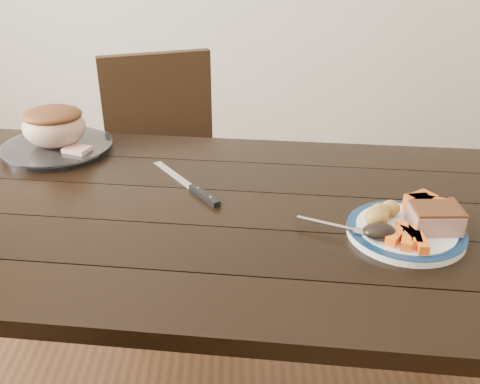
{
  "coord_description": "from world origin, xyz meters",
  "views": [
    {
      "loc": [
        0.07,
        -1.14,
        1.38
      ],
      "look_at": [
        0.08,
        -0.02,
        0.8
      ],
      "focal_mm": 40.0,
      "sensor_mm": 36.0,
      "label": 1
    }
  ],
  "objects_px": {
    "pork_slice": "(435,219)",
    "carving_knife": "(196,190)",
    "chair_far": "(166,166)",
    "dining_table": "(208,239)",
    "roast_joint": "(54,127)",
    "fork": "(341,228)",
    "serving_platter": "(58,148)",
    "dinner_plate": "(406,232)"
  },
  "relations": [
    {
      "from": "serving_platter",
      "to": "carving_knife",
      "type": "xyz_separation_m",
      "value": [
        0.43,
        -0.27,
        -0.0
      ]
    },
    {
      "from": "chair_far",
      "to": "pork_slice",
      "type": "height_order",
      "value": "chair_far"
    },
    {
      "from": "dining_table",
      "to": "dinner_plate",
      "type": "bearing_deg",
      "value": -16.46
    },
    {
      "from": "dining_table",
      "to": "roast_joint",
      "type": "xyz_separation_m",
      "value": [
        -0.47,
        0.35,
        0.17
      ]
    },
    {
      "from": "carving_knife",
      "to": "dinner_plate",
      "type": "bearing_deg",
      "value": 31.64
    },
    {
      "from": "dinner_plate",
      "to": "pork_slice",
      "type": "bearing_deg",
      "value": -4.76
    },
    {
      "from": "serving_platter",
      "to": "chair_far",
      "type": "bearing_deg",
      "value": 55.36
    },
    {
      "from": "dinner_plate",
      "to": "roast_joint",
      "type": "relative_size",
      "value": 1.41
    },
    {
      "from": "dining_table",
      "to": "serving_platter",
      "type": "height_order",
      "value": "serving_platter"
    },
    {
      "from": "dining_table",
      "to": "carving_knife",
      "type": "height_order",
      "value": "carving_knife"
    },
    {
      "from": "dinner_plate",
      "to": "chair_far",
      "type": "bearing_deg",
      "value": 126.73
    },
    {
      "from": "pork_slice",
      "to": "carving_knife",
      "type": "relative_size",
      "value": 0.38
    },
    {
      "from": "chair_far",
      "to": "fork",
      "type": "distance_m",
      "value": 1.03
    },
    {
      "from": "chair_far",
      "to": "dinner_plate",
      "type": "xyz_separation_m",
      "value": [
        0.65,
        -0.87,
        0.23
      ]
    },
    {
      "from": "dining_table",
      "to": "fork",
      "type": "height_order",
      "value": "fork"
    },
    {
      "from": "chair_far",
      "to": "pork_slice",
      "type": "relative_size",
      "value": 8.92
    },
    {
      "from": "pork_slice",
      "to": "carving_knife",
      "type": "height_order",
      "value": "pork_slice"
    },
    {
      "from": "chair_far",
      "to": "serving_platter",
      "type": "bearing_deg",
      "value": 38.33
    },
    {
      "from": "carving_knife",
      "to": "dining_table",
      "type": "bearing_deg",
      "value": -12.54
    },
    {
      "from": "roast_joint",
      "to": "fork",
      "type": "bearing_deg",
      "value": -32.04
    },
    {
      "from": "roast_joint",
      "to": "dining_table",
      "type": "bearing_deg",
      "value": -36.77
    },
    {
      "from": "fork",
      "to": "dinner_plate",
      "type": "bearing_deg",
      "value": 25.89
    },
    {
      "from": "dining_table",
      "to": "fork",
      "type": "bearing_deg",
      "value": -23.67
    },
    {
      "from": "dinner_plate",
      "to": "dining_table",
      "type": "bearing_deg",
      "value": 163.54
    },
    {
      "from": "dinner_plate",
      "to": "pork_slice",
      "type": "distance_m",
      "value": 0.07
    },
    {
      "from": "pork_slice",
      "to": "roast_joint",
      "type": "distance_m",
      "value": 1.09
    },
    {
      "from": "fork",
      "to": "carving_knife",
      "type": "distance_m",
      "value": 0.39
    },
    {
      "from": "carving_knife",
      "to": "serving_platter",
      "type": "bearing_deg",
      "value": -156.57
    },
    {
      "from": "pork_slice",
      "to": "roast_joint",
      "type": "relative_size",
      "value": 0.57
    },
    {
      "from": "dinner_plate",
      "to": "serving_platter",
      "type": "relative_size",
      "value": 0.82
    },
    {
      "from": "chair_far",
      "to": "carving_knife",
      "type": "distance_m",
      "value": 0.72
    },
    {
      "from": "dining_table",
      "to": "chair_far",
      "type": "relative_size",
      "value": 1.82
    },
    {
      "from": "chair_far",
      "to": "dinner_plate",
      "type": "distance_m",
      "value": 1.11
    },
    {
      "from": "dinner_plate",
      "to": "serving_platter",
      "type": "bearing_deg",
      "value": 152.25
    },
    {
      "from": "serving_platter",
      "to": "pork_slice",
      "type": "height_order",
      "value": "pork_slice"
    },
    {
      "from": "pork_slice",
      "to": "fork",
      "type": "relative_size",
      "value": 0.62
    },
    {
      "from": "serving_platter",
      "to": "carving_knife",
      "type": "relative_size",
      "value": 1.15
    },
    {
      "from": "chair_far",
      "to": "fork",
      "type": "bearing_deg",
      "value": 103.03
    },
    {
      "from": "dining_table",
      "to": "dinner_plate",
      "type": "xyz_separation_m",
      "value": [
        0.45,
        -0.13,
        0.1
      ]
    },
    {
      "from": "chair_far",
      "to": "serving_platter",
      "type": "height_order",
      "value": "chair_far"
    },
    {
      "from": "serving_platter",
      "to": "fork",
      "type": "bearing_deg",
      "value": -32.04
    },
    {
      "from": "chair_far",
      "to": "roast_joint",
      "type": "height_order",
      "value": "chair_far"
    }
  ]
}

